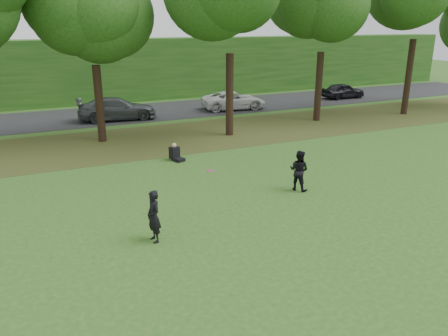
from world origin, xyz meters
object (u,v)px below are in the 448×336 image
object	(u,v)px
frisbee	(210,170)
seated_person	(176,154)
player_right	(299,170)
player_left	(154,217)

from	to	relation	value
frisbee	seated_person	distance (m)	6.78
player_right	player_left	bearing A→B (deg)	73.63
player_right	seated_person	bearing A→B (deg)	-3.44
player_left	frisbee	xyz separation A→B (m)	(2.19, 0.90, 0.85)
player_left	seated_person	distance (m)	8.13
player_left	frisbee	world-z (taller)	frisbee
player_left	player_right	xyz separation A→B (m)	(6.28, 1.81, -0.00)
player_right	seated_person	xyz separation A→B (m)	(-3.14, 5.67, -0.49)
frisbee	seated_person	bearing A→B (deg)	81.76
player_left	player_right	size ratio (longest dim) A/B	1.00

